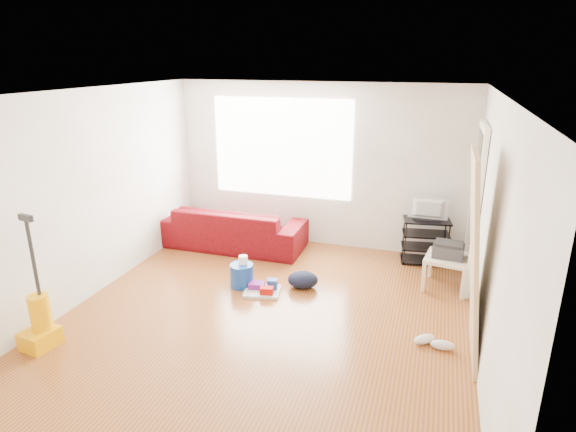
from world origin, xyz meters
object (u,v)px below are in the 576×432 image
(backpack, at_px, (303,287))
(bucket, at_px, (242,286))
(vacuum, at_px, (40,323))
(cleaning_tray, at_px, (263,289))
(side_table, at_px, (447,262))
(sofa, at_px, (234,246))
(tv_stand, at_px, (425,241))

(backpack, bearing_deg, bucket, 179.22)
(backpack, xyz_separation_m, vacuum, (-2.20, -2.07, 0.26))
(bucket, relative_size, vacuum, 0.22)
(cleaning_tray, relative_size, vacuum, 0.36)
(side_table, distance_m, backpack, 1.87)
(side_table, relative_size, cleaning_tray, 1.17)
(bucket, xyz_separation_m, backpack, (0.77, 0.20, 0.00))
(sofa, relative_size, bucket, 7.27)
(bucket, bearing_deg, tv_stand, 34.31)
(tv_stand, height_order, side_table, tv_stand)
(sofa, relative_size, backpack, 5.63)
(tv_stand, xyz_separation_m, backpack, (-1.45, -1.31, -0.33))
(side_table, relative_size, vacuum, 0.42)
(sofa, bearing_deg, tv_stand, -174.62)
(side_table, height_order, cleaning_tray, side_table)
(bucket, relative_size, cleaning_tray, 0.59)
(tv_stand, bearing_deg, cleaning_tray, -148.29)
(sofa, height_order, tv_stand, tv_stand)
(sofa, bearing_deg, backpack, 143.69)
(sofa, relative_size, side_table, 3.69)
(sofa, bearing_deg, bucket, 117.72)
(bucket, bearing_deg, vacuum, -127.49)
(sofa, bearing_deg, cleaning_tray, 126.41)
(bucket, distance_m, backpack, 0.79)
(vacuum, bearing_deg, side_table, 41.89)
(sofa, height_order, backpack, sofa)
(tv_stand, height_order, vacuum, vacuum)
(cleaning_tray, height_order, vacuum, vacuum)
(tv_stand, distance_m, side_table, 0.81)
(side_table, xyz_separation_m, backpack, (-1.75, -0.56, -0.36))
(side_table, distance_m, vacuum, 4.74)
(tv_stand, xyz_separation_m, bucket, (-2.21, -1.51, -0.33))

